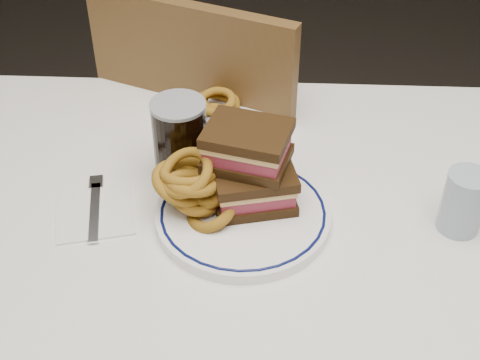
{
  "coord_description": "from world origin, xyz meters",
  "views": [
    {
      "loc": [
        0.03,
        -0.79,
        1.49
      ],
      "look_at": [
        -0.01,
        0.02,
        0.81
      ],
      "focal_mm": 50.0,
      "sensor_mm": 36.0,
      "label": 1
    }
  ],
  "objects_px": {
    "main_plate": "(243,215)",
    "far_plate": "(223,117)",
    "chair_far": "(221,154)",
    "reuben_sandwich": "(250,166)",
    "beer_mug": "(182,141)"
  },
  "relations": [
    {
      "from": "chair_far",
      "to": "beer_mug",
      "type": "relative_size",
      "value": 6.22
    },
    {
      "from": "reuben_sandwich",
      "to": "beer_mug",
      "type": "distance_m",
      "value": 0.14
    },
    {
      "from": "chair_far",
      "to": "far_plate",
      "type": "xyz_separation_m",
      "value": [
        0.02,
        -0.2,
        0.24
      ]
    },
    {
      "from": "main_plate",
      "to": "far_plate",
      "type": "bearing_deg",
      "value": 100.28
    },
    {
      "from": "reuben_sandwich",
      "to": "beer_mug",
      "type": "bearing_deg",
      "value": 148.87
    },
    {
      "from": "reuben_sandwich",
      "to": "main_plate",
      "type": "bearing_deg",
      "value": -106.96
    },
    {
      "from": "chair_far",
      "to": "reuben_sandwich",
      "type": "relative_size",
      "value": 5.96
    },
    {
      "from": "far_plate",
      "to": "beer_mug",
      "type": "bearing_deg",
      "value": -107.8
    },
    {
      "from": "chair_far",
      "to": "far_plate",
      "type": "relative_size",
      "value": 3.65
    },
    {
      "from": "main_plate",
      "to": "beer_mug",
      "type": "bearing_deg",
      "value": 135.86
    },
    {
      "from": "chair_far",
      "to": "far_plate",
      "type": "distance_m",
      "value": 0.31
    },
    {
      "from": "reuben_sandwich",
      "to": "far_plate",
      "type": "bearing_deg",
      "value": 103.86
    },
    {
      "from": "main_plate",
      "to": "beer_mug",
      "type": "height_order",
      "value": "beer_mug"
    },
    {
      "from": "reuben_sandwich",
      "to": "beer_mug",
      "type": "xyz_separation_m",
      "value": [
        -0.12,
        0.07,
        -0.01
      ]
    },
    {
      "from": "reuben_sandwich",
      "to": "far_plate",
      "type": "height_order",
      "value": "reuben_sandwich"
    }
  ]
}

